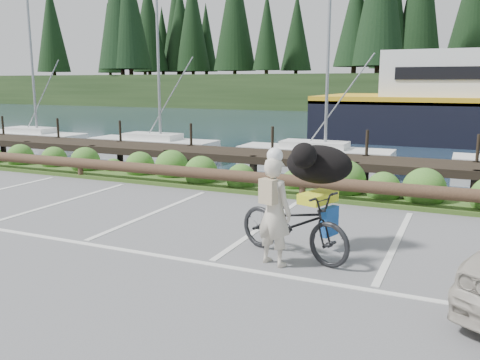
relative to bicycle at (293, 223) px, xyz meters
name	(u,v)px	position (x,y,z in m)	size (l,w,h in m)	color
ground	(219,256)	(-1.12, -0.51, -0.57)	(72.00, 72.00, 0.00)	#5A5A5D
harbor_backdrop	(448,101)	(-0.73, 77.96, -0.57)	(170.00, 160.00, 30.00)	#18283B
vegetation_strip	(310,192)	(-1.12, 4.79, -0.52)	(34.00, 1.60, 0.10)	#3D5B21
log_rail	(302,199)	(-1.12, 4.09, -0.57)	(32.00, 0.30, 0.60)	#443021
bicycle	(293,223)	(0.00, 0.00, 0.00)	(0.76, 2.17, 1.14)	black
cyclist	(274,212)	(-0.16, -0.48, 0.30)	(0.63, 0.41, 1.73)	beige
dog	(319,164)	(0.22, 0.66, 0.90)	(1.16, 0.57, 0.67)	black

